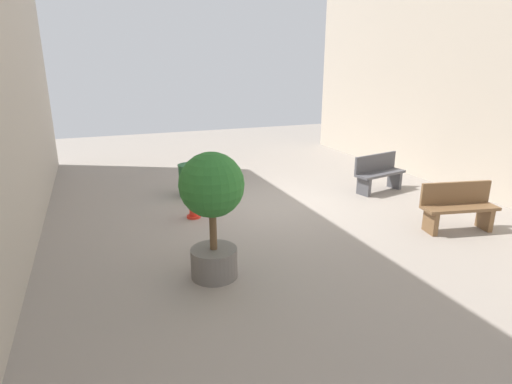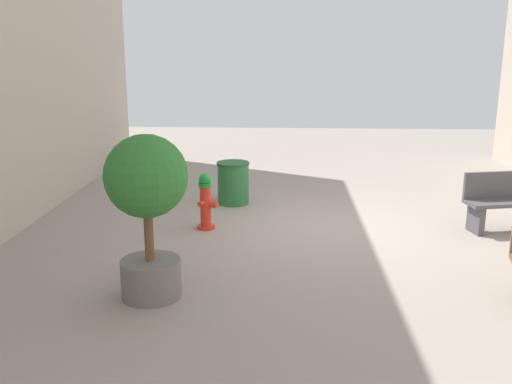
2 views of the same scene
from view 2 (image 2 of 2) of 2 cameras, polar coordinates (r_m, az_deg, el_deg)
The scene contains 5 objects.
ground_plane at distance 9.55m, azimuth 6.82°, elevation -3.46°, with size 23.40×23.40×0.00m, color gray.
fire_hydrant at distance 9.31m, azimuth -5.04°, elevation -0.91°, with size 0.37×0.40×0.93m.
bench_near at distance 10.07m, azimuth 23.90°, elevation -0.82°, with size 1.52×0.73×0.95m.
planter_tree at distance 6.67m, azimuth -10.80°, elevation -0.64°, with size 0.96×0.96×1.96m.
trash_bin at distance 10.79m, azimuth -2.29°, elevation 0.92°, with size 0.62×0.62×0.80m.
Camera 2 is at (0.70, 9.07, 2.91)m, focal length 40.10 mm.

